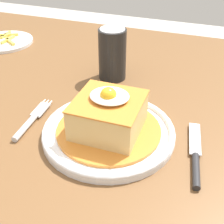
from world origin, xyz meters
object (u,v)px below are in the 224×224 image
(side_plate_fries, at_px, (5,41))
(fork, at_px, (30,122))
(soda_can, at_px, (112,54))
(main_plate, at_px, (108,131))
(knife, at_px, (196,161))

(side_plate_fries, bearing_deg, fork, -47.91)
(fork, height_order, soda_can, soda_can)
(main_plate, relative_size, knife, 1.48)
(knife, height_order, soda_can, soda_can)
(fork, bearing_deg, side_plate_fries, 132.09)
(soda_can, distance_m, side_plate_fries, 0.40)
(fork, relative_size, knife, 0.86)
(soda_can, xyz_separation_m, side_plate_fries, (-0.39, 0.10, -0.06))
(side_plate_fries, bearing_deg, soda_can, -14.06)
(knife, relative_size, soda_can, 1.34)
(soda_can, bearing_deg, fork, -110.10)
(fork, relative_size, side_plate_fries, 0.83)
(knife, relative_size, side_plate_fries, 0.97)
(knife, height_order, side_plate_fries, side_plate_fries)
(side_plate_fries, bearing_deg, knife, -28.40)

